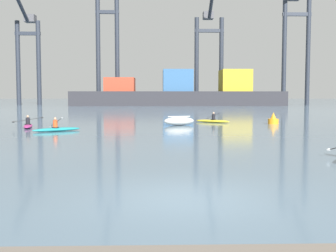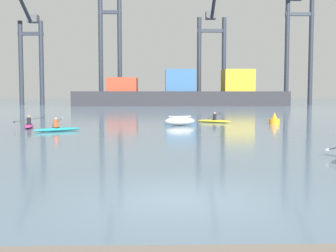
{
  "view_description": "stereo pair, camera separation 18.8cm",
  "coord_description": "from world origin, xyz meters",
  "views": [
    {
      "loc": [
        -0.71,
        -9.63,
        2.37
      ],
      "look_at": [
        -0.02,
        15.28,
        0.6
      ],
      "focal_mm": 44.76,
      "sensor_mm": 36.0,
      "label": 1
    },
    {
      "loc": [
        -0.53,
        -9.63,
        2.37
      ],
      "look_at": [
        -0.02,
        15.28,
        0.6
      ],
      "focal_mm": 44.76,
      "sensor_mm": 36.0,
      "label": 2
    }
  ],
  "objects": [
    {
      "name": "kayak_magenta",
      "position": [
        -10.41,
        22.13,
        0.17
      ],
      "size": [
        2.22,
        3.45,
        0.95
      ],
      "color": "#C13384",
      "rests_on": "ground"
    },
    {
      "name": "gantry_crane_west_mid",
      "position": [
        -13.88,
        104.46,
        19.67
      ],
      "size": [
        6.32,
        19.14,
        40.59
      ],
      "color": "#232833",
      "rests_on": "ground"
    },
    {
      "name": "ground_plane",
      "position": [
        0.0,
        0.0,
        0.0
      ],
      "size": [
        800.0,
        800.0,
        0.0
      ],
      "primitive_type": "plane",
      "color": "slate"
    },
    {
      "name": "capsized_dinghy",
      "position": [
        1.14,
        24.49,
        0.35
      ],
      "size": [
        2.82,
        1.91,
        0.76
      ],
      "color": "beige",
      "rests_on": "ground"
    },
    {
      "name": "gantry_crane_east",
      "position": [
        37.05,
        102.59,
        19.24
      ],
      "size": [
        7.69,
        21.54,
        37.37
      ],
      "color": "#232833",
      "rests_on": "ground"
    },
    {
      "name": "channel_buoy",
      "position": [
        9.3,
        25.86,
        0.36
      ],
      "size": [
        0.9,
        0.9,
        1.0
      ],
      "color": "orange",
      "rests_on": "ground"
    },
    {
      "name": "container_barge",
      "position": [
        5.25,
        96.07,
        2.98
      ],
      "size": [
        52.82,
        10.97,
        9.01
      ],
      "color": "#28282D",
      "rests_on": "ground"
    },
    {
      "name": "gantry_crane_west",
      "position": [
        -35.01,
        103.8,
        15.58
      ],
      "size": [
        6.68,
        18.47,
        30.31
      ],
      "color": "#232833",
      "rests_on": "ground"
    },
    {
      "name": "kayak_yellow",
      "position": [
        4.37,
        28.0,
        0.17
      ],
      "size": [
        3.09,
        2.5,
        0.95
      ],
      "color": "yellow",
      "rests_on": "ground"
    },
    {
      "name": "kayak_teal",
      "position": [
        -7.48,
        18.79,
        0.17
      ],
      "size": [
        3.1,
        2.5,
        1.03
      ],
      "color": "teal",
      "rests_on": "ground"
    },
    {
      "name": "gantry_crane_east_mid",
      "position": [
        13.84,
        106.13,
        16.55
      ],
      "size": [
        8.06,
        17.42,
        33.71
      ],
      "color": "#232833",
      "rests_on": "ground"
    }
  ]
}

